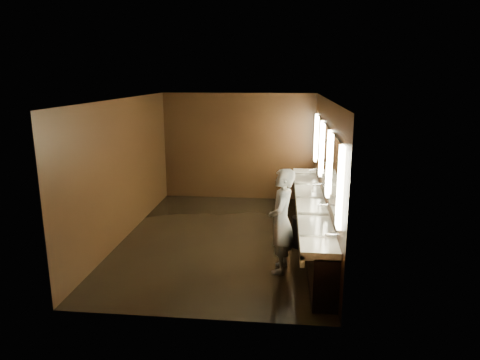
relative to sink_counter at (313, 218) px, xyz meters
name	(u,v)px	position (x,y,z in m)	size (l,w,h in m)	color
floor	(223,238)	(-1.79, 0.00, -0.50)	(6.00, 6.00, 0.00)	black
ceiling	(222,99)	(-1.79, 0.00, 2.30)	(4.00, 6.00, 0.02)	#2D2D2B
wall_back	(239,147)	(-1.79, 3.00, 0.90)	(4.00, 0.02, 2.80)	black
wall_front	(189,222)	(-1.79, -3.00, 0.90)	(4.00, 0.02, 2.80)	black
wall_left	(124,169)	(-3.79, 0.00, 0.90)	(0.02, 6.00, 2.80)	black
wall_right	(325,174)	(0.21, 0.00, 0.90)	(0.02, 6.00, 2.80)	black
sink_counter	(313,218)	(0.00, 0.00, 0.00)	(0.55, 5.40, 1.01)	black
mirror_band	(325,156)	(0.19, 0.00, 1.25)	(0.06, 5.03, 1.15)	#FFF6C1
person	(281,221)	(-0.61, -1.37, 0.39)	(0.65, 0.42, 1.77)	#8EAED4
trash_bin	(302,232)	(-0.22, -0.28, -0.20)	(0.38, 0.38, 0.59)	black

